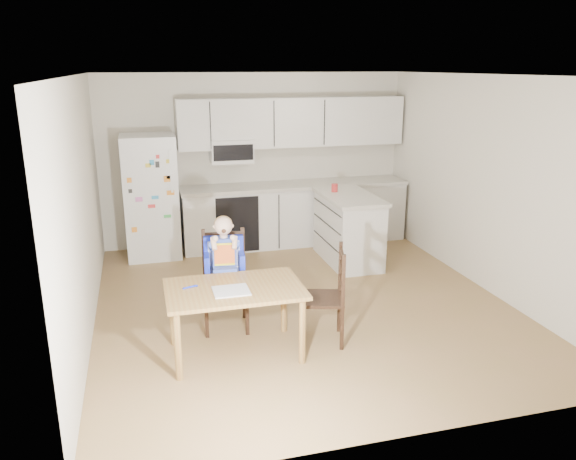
# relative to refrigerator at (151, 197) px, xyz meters

# --- Properties ---
(room) EXTENTS (4.52, 5.01, 2.51)m
(room) POSITION_rel_refrigerator_xyz_m (1.55, -1.67, 0.40)
(room) COLOR olive
(room) RESTS_ON ground
(refrigerator) EXTENTS (0.72, 0.70, 1.70)m
(refrigerator) POSITION_rel_refrigerator_xyz_m (0.00, 0.00, 0.00)
(refrigerator) COLOR silver
(refrigerator) RESTS_ON ground
(kitchen_run) EXTENTS (3.37, 0.62, 2.15)m
(kitchen_run) POSITION_rel_refrigerator_xyz_m (2.05, 0.09, 0.03)
(kitchen_run) COLOR silver
(kitchen_run) RESTS_ON ground
(kitchen_island) EXTENTS (0.66, 1.27, 0.93)m
(kitchen_island) POSITION_rel_refrigerator_xyz_m (2.55, -0.94, -0.38)
(kitchen_island) COLOR silver
(kitchen_island) RESTS_ON ground
(red_cup) EXTENTS (0.09, 0.09, 0.11)m
(red_cup) POSITION_rel_refrigerator_xyz_m (2.43, -0.71, 0.14)
(red_cup) COLOR red
(red_cup) RESTS_ON kitchen_island
(dining_table) EXTENTS (1.24, 0.80, 0.66)m
(dining_table) POSITION_rel_refrigerator_xyz_m (0.63, -3.11, -0.28)
(dining_table) COLOR olive
(dining_table) RESTS_ON ground
(napkin) EXTENTS (0.32, 0.27, 0.01)m
(napkin) POSITION_rel_refrigerator_xyz_m (0.58, -3.19, -0.18)
(napkin) COLOR silver
(napkin) RESTS_ON dining_table
(toddler_spoon) EXTENTS (0.12, 0.06, 0.02)m
(toddler_spoon) POSITION_rel_refrigerator_xyz_m (0.23, -3.02, -0.18)
(toddler_spoon) COLOR #1729BE
(toddler_spoon) RESTS_ON dining_table
(chair_booster) EXTENTS (0.49, 0.49, 1.18)m
(chair_booster) POSITION_rel_refrigerator_xyz_m (0.63, -2.49, -0.14)
(chair_booster) COLOR black
(chair_booster) RESTS_ON ground
(chair_side) EXTENTS (0.52, 0.52, 0.95)m
(chair_side) POSITION_rel_refrigerator_xyz_m (1.57, -3.08, -0.31)
(chair_side) COLOR black
(chair_side) RESTS_ON ground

